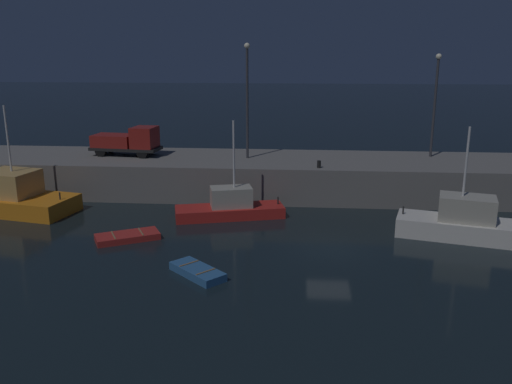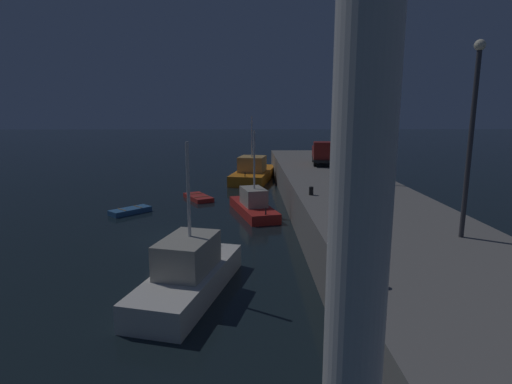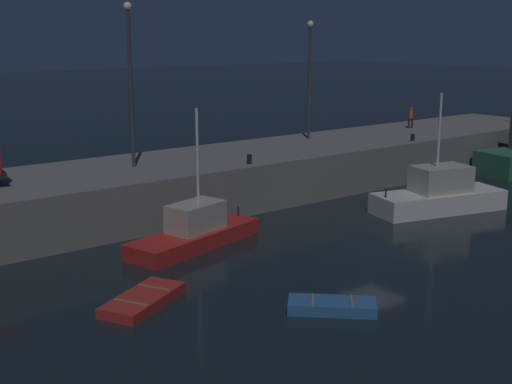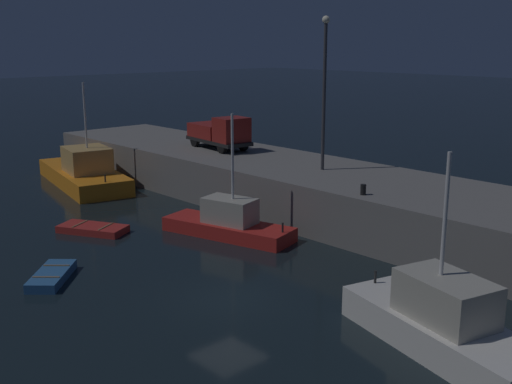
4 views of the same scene
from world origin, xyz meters
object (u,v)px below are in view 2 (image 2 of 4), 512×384
fishing_boat_blue (253,205)px  lamp_post_west (345,113)px  dinghy_red_small (130,211)px  utility_truck (324,153)px  bollard_central (311,191)px  lamp_post_east (472,126)px  fishing_boat_white (254,172)px  rowboat_white_mid (198,197)px  bollard_west (377,279)px  fishing_boat_orange (189,274)px

fishing_boat_blue → lamp_post_west: size_ratio=0.87×
dinghy_red_small → utility_truck: 19.36m
dinghy_red_small → lamp_post_west: size_ratio=0.37×
fishing_boat_blue → bollard_central: bearing=30.9°
fishing_boat_blue → bollard_central: fishing_boat_blue is taller
lamp_post_east → lamp_post_west: bearing=-173.1°
fishing_boat_white → utility_truck: (7.03, 6.85, 2.95)m
rowboat_white_mid → dinghy_red_small: (5.15, -4.79, 0.01)m
dinghy_red_small → bollard_central: bollard_central is taller
fishing_boat_blue → rowboat_white_mid: 7.46m
fishing_boat_blue → utility_truck: bearing=142.2°
bollard_west → bollard_central: bollard_central is taller
bollard_west → lamp_post_east: bearing=133.8°
lamp_post_west → dinghy_red_small: bearing=-93.1°
fishing_boat_orange → dinghy_red_small: bearing=-155.6°
fishing_boat_blue → lamp_post_west: (0.51, 6.87, 7.07)m
fishing_boat_blue → lamp_post_east: lamp_post_east is taller
dinghy_red_small → lamp_post_west: bearing=86.9°
rowboat_white_mid → bollard_central: bollard_central is taller
utility_truck → fishing_boat_orange: bearing=-23.1°
fishing_boat_white → lamp_post_west: 19.22m
bollard_west → bollard_central: size_ratio=0.86×
lamp_post_west → bollard_west: size_ratio=19.32×
rowboat_white_mid → bollard_central: size_ratio=7.56×
fishing_boat_white → bollard_central: size_ratio=21.85×
fishing_boat_white → fishing_boat_orange: fishing_boat_white is taller
fishing_boat_orange → lamp_post_west: (-14.01, 9.88, 6.85)m
lamp_post_east → bollard_central: lamp_post_east is taller
rowboat_white_mid → lamp_post_east: bearing=33.5°
utility_truck → lamp_post_west: bearing=-1.3°
rowboat_white_mid → utility_truck: utility_truck is taller
rowboat_white_mid → bollard_central: 14.66m
lamp_post_west → utility_truck: bearing=178.7°
lamp_post_east → utility_truck: size_ratio=1.39×
lamp_post_west → lamp_post_east: bearing=6.9°
lamp_post_east → bollard_central: 11.22m
fishing_boat_blue → lamp_post_west: 9.87m
fishing_boat_orange → rowboat_white_mid: bearing=-174.4°
bollard_west → fishing_boat_white: bearing=-174.8°
fishing_boat_orange → lamp_post_east: lamp_post_east is taller
lamp_post_east → bollard_west: (4.92, -5.12, -4.44)m
dinghy_red_small → fishing_boat_blue: bearing=87.7°
fishing_boat_blue → utility_truck: size_ratio=1.32×
rowboat_white_mid → lamp_post_west: bearing=63.0°
bollard_central → lamp_post_east: bearing=29.1°
fishing_boat_blue → bollard_west: bearing=10.0°
fishing_boat_white → bollard_central: bearing=8.6°
fishing_boat_blue → fishing_boat_orange: 14.83m
fishing_boat_white → fishing_boat_orange: (30.70, -3.26, 0.01)m
dinghy_red_small → utility_truck: (-8.76, 16.86, 3.69)m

